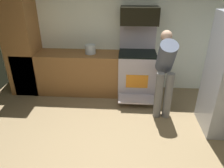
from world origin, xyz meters
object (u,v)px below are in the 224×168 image
at_px(oven_range, 137,72).
at_px(microwave, 139,16).
at_px(person_cook, 165,69).
at_px(stock_pot, 90,49).

height_order(oven_range, microwave, microwave).
bearing_deg(oven_range, person_cook, -58.44).
bearing_deg(person_cook, oven_range, 121.56).
relative_size(person_cook, stock_pot, 6.90).
distance_m(oven_range, microwave, 1.16).
bearing_deg(stock_pot, microwave, 4.67).
xyz_separation_m(oven_range, microwave, (0.00, 0.09, 1.16)).
distance_m(microwave, stock_pot, 1.19).
bearing_deg(person_cook, stock_pot, 152.32).
height_order(oven_range, person_cook, person_cook).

